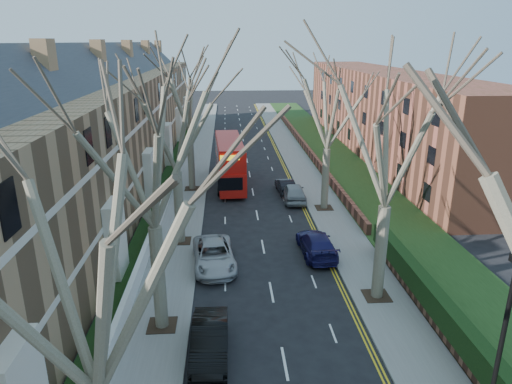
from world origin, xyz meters
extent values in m
cube|color=slate|center=(-6.00, 39.00, 0.06)|extent=(3.00, 102.00, 0.12)
cube|color=slate|center=(6.00, 39.00, 0.06)|extent=(3.00, 102.00, 0.12)
cube|color=#9B744F|center=(-13.80, 31.00, 5.00)|extent=(9.00, 78.00, 10.00)
cube|color=#2D3037|center=(-13.80, 31.00, 11.00)|extent=(4.67, 78.00, 4.67)
cube|color=silver|center=(-9.35, 31.00, 3.50)|extent=(0.12, 78.00, 0.35)
cube|color=silver|center=(-9.35, 31.00, 7.00)|extent=(0.12, 78.00, 0.35)
cube|color=brown|center=(17.50, 43.00, 5.00)|extent=(8.00, 54.00, 10.00)
cube|color=brown|center=(7.70, 43.00, 0.57)|extent=(0.35, 54.00, 0.90)
cube|color=brown|center=(7.70, 2.00, 0.42)|extent=(0.40, 24.00, 0.60)
cube|color=black|center=(7.70, 2.00, 1.32)|extent=(0.70, 24.00, 1.20)
cube|color=white|center=(-7.65, 31.00, 0.62)|extent=(0.30, 78.00, 1.00)
cube|color=#1E3C15|center=(10.50, 39.00, 0.15)|extent=(6.00, 102.00, 0.06)
cylinder|color=brown|center=(-5.70, 6.00, 2.75)|extent=(0.64, 0.64, 5.25)
cube|color=#2D2116|center=(-5.70, 6.00, 0.14)|extent=(1.40, 1.40, 0.05)
cylinder|color=brown|center=(-5.70, 16.00, 2.66)|extent=(0.64, 0.64, 5.07)
cube|color=#2D2116|center=(-5.70, 16.00, 0.14)|extent=(1.40, 1.40, 0.05)
cylinder|color=brown|center=(-5.70, 28.00, 2.75)|extent=(0.60, 0.60, 5.25)
cube|color=#2D2116|center=(-5.70, 28.00, 0.14)|extent=(1.40, 1.40, 0.05)
cylinder|color=brown|center=(5.70, 8.00, 2.75)|extent=(0.64, 0.64, 5.25)
cube|color=#2D2116|center=(5.70, 8.00, 0.14)|extent=(1.40, 1.40, 0.05)
cylinder|color=brown|center=(5.70, 22.00, 2.66)|extent=(0.60, 0.60, 5.07)
cube|color=#2D2116|center=(5.70, 22.00, 0.14)|extent=(1.40, 1.40, 0.05)
cube|color=#B2120C|center=(-2.11, 29.42, 1.40)|extent=(2.91, 10.63, 2.10)
cube|color=#B2120C|center=(-2.11, 29.42, 3.41)|extent=(2.89, 10.10, 1.91)
cube|color=black|center=(-2.11, 29.42, 1.83)|extent=(2.89, 9.79, 0.86)
cube|color=black|center=(-2.11, 29.42, 3.51)|extent=(2.88, 9.58, 0.86)
imported|color=black|center=(-3.28, 3.75, 0.76)|extent=(1.64, 4.62, 1.52)
imported|color=#A8A9AD|center=(-3.28, 12.34, 0.76)|extent=(3.01, 5.65, 1.51)
imported|color=#18154B|center=(3.43, 13.62, 0.74)|extent=(2.24, 5.16, 1.48)
imported|color=gray|center=(3.44, 24.27, 0.81)|extent=(1.99, 4.76, 1.61)
imported|color=black|center=(3.02, 26.72, 0.65)|extent=(1.65, 4.05, 1.31)
camera|label=1|loc=(-2.34, -13.50, 13.42)|focal=32.00mm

